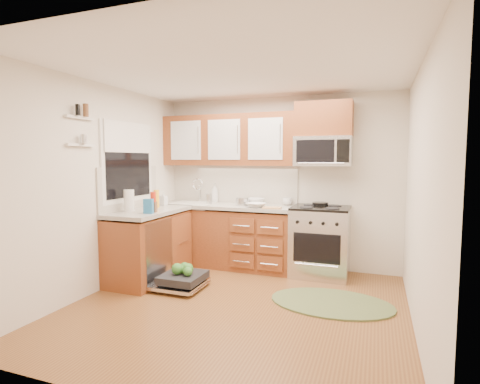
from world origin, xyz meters
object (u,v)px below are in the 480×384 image
at_px(rug, 331,303).
at_px(skillet, 320,204).
at_px(upper_cabinets, 228,140).
at_px(stock_pot, 243,202).
at_px(dishwasher, 180,281).
at_px(bowl_a, 256,205).
at_px(cutting_board, 272,208).
at_px(microwave, 323,151).
at_px(bowl_b, 254,201).
at_px(paper_towel_roll, 129,201).
at_px(sink, 193,211).
at_px(range, 320,241).
at_px(cup, 287,201).

bearing_deg(rug, skillet, 104.66).
xyz_separation_m(upper_cabinets, stock_pot, (0.30, -0.21, -0.89)).
xyz_separation_m(upper_cabinets, dishwasher, (-0.13, -1.27, -1.77)).
height_order(rug, bowl_a, bowl_a).
bearing_deg(cutting_board, skillet, 32.05).
bearing_deg(stock_pot, bowl_a, -26.19).
distance_m(microwave, cutting_board, 1.04).
bearing_deg(cutting_board, stock_pot, 162.78).
relative_size(cutting_board, bowl_b, 0.84).
distance_m(skillet, paper_towel_roll, 2.58).
bearing_deg(cutting_board, dishwasher, -134.77).
bearing_deg(rug, sink, 155.99).
height_order(upper_cabinets, paper_towel_roll, upper_cabinets).
bearing_deg(range, rug, -74.76).
distance_m(dishwasher, skillet, 2.17).
bearing_deg(dishwasher, skillet, 40.60).
xyz_separation_m(cutting_board, bowl_a, (-0.24, 0.03, 0.02)).
relative_size(sink, stock_pot, 3.14).
xyz_separation_m(microwave, sink, (-1.93, -0.13, -0.90)).
bearing_deg(bowl_b, sink, -171.88).
bearing_deg(bowl_b, skillet, 2.30).
relative_size(stock_pot, cutting_board, 0.79).
height_order(rug, bowl_b, bowl_b).
relative_size(microwave, rug, 0.57).
bearing_deg(cup, stock_pot, -154.53).
height_order(microwave, bowl_a, microwave).
bearing_deg(stock_pot, bowl_b, 58.04).
bearing_deg(microwave, bowl_a, -160.87).
relative_size(microwave, stock_pot, 3.85).
bearing_deg(bowl_a, cutting_board, -7.20).
relative_size(stock_pot, cup, 1.44).
distance_m(microwave, skillet, 0.73).
bearing_deg(dishwasher, upper_cabinets, 83.96).
bearing_deg(upper_cabinets, skillet, 0.74).
xyz_separation_m(cutting_board, cup, (0.12, 0.43, 0.05)).
bearing_deg(skillet, range, -78.93).
distance_m(range, dishwasher, 1.95).
bearing_deg(bowl_a, paper_towel_roll, -145.15).
height_order(stock_pot, cup, stock_pot).
bearing_deg(microwave, paper_towel_roll, -150.65).
bearing_deg(cup, sink, -170.79).
xyz_separation_m(upper_cabinets, cutting_board, (0.78, -0.35, -0.94)).
relative_size(dishwasher, cutting_board, 2.81).
relative_size(upper_cabinets, paper_towel_roll, 7.26).
bearing_deg(bowl_b, paper_towel_roll, -134.86).
height_order(bowl_b, cup, cup).
height_order(bowl_a, bowl_b, bowl_b).
bearing_deg(paper_towel_roll, sink, 74.14).
height_order(sink, rug, sink).
bearing_deg(microwave, cutting_board, -152.25).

